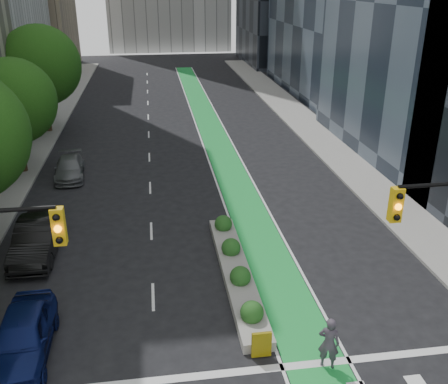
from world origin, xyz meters
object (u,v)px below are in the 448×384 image
object	(u,v)px
parked_car_left_far	(70,168)
median_planter	(236,269)
cyclist	(329,343)
parked_car_left_near	(23,336)
parked_car_left_mid	(37,239)

from	to	relation	value
parked_car_left_far	median_planter	bearing A→B (deg)	-61.50
cyclist	parked_car_left_far	distance (m)	22.53
median_planter	cyclist	bearing A→B (deg)	-70.31
parked_car_left_near	cyclist	bearing A→B (deg)	-12.32
parked_car_left_mid	parked_car_left_far	xyz separation A→B (m)	(0.12, 10.32, -0.20)
parked_car_left_mid	parked_car_left_near	bearing A→B (deg)	-82.79
parked_car_left_near	parked_car_left_far	xyz separation A→B (m)	(-0.77, 17.51, -0.16)
median_planter	parked_car_left_far	bearing A→B (deg)	123.36
parked_car_left_far	cyclist	bearing A→B (deg)	-65.33
parked_car_left_near	parked_car_left_mid	xyz separation A→B (m)	(-0.88, 7.19, 0.04)
parked_car_left_mid	parked_car_left_far	bearing A→B (deg)	89.57
parked_car_left_mid	median_planter	bearing A→B (deg)	-19.72
parked_car_left_mid	parked_car_left_far	world-z (taller)	parked_car_left_mid
median_planter	parked_car_left_mid	world-z (taller)	parked_car_left_mid
parked_car_left_mid	parked_car_left_far	distance (m)	10.33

